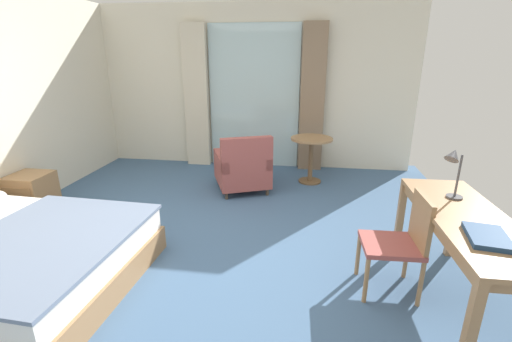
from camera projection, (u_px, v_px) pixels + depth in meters
The scene contains 13 objects.
ground at pixel (203, 259), 3.51m from camera, with size 5.81×6.79×0.10m, color #426084.
wall_back at pixel (252, 88), 6.01m from camera, with size 5.41×0.12×2.71m, color silver.
balcony_glass_door at pixel (254, 98), 5.98m from camera, with size 1.53×0.02×2.38m, color silver.
curtain_panel_left at pixel (196, 97), 6.02m from camera, with size 0.41×0.10×2.39m, color beige.
curtain_panel_right at pixel (312, 99), 5.75m from camera, with size 0.39×0.10×2.39m, color #897056.
bed at pixel (6, 257), 2.97m from camera, with size 2.08×1.76×1.02m.
nightstand at pixel (32, 194), 4.32m from camera, with size 0.44×0.44×0.52m.
writing_desk at pixel (467, 227), 2.59m from camera, with size 0.59×1.59×0.77m.
desk_chair at pixel (401, 239), 2.83m from camera, with size 0.47×0.44×0.85m.
desk_lamp at pixel (454, 165), 2.72m from camera, with size 0.25×0.24×0.48m.
closed_book at pixel (488, 237), 2.23m from camera, with size 0.23×0.33×0.03m, color navy.
armchair_by_window at pixel (243, 169), 5.06m from camera, with size 0.96×1.01×0.85m.
round_cafe_table at pixel (311, 150), 5.33m from camera, with size 0.63×0.63×0.70m.
Camera 1 is at (0.97, -2.94, 1.89)m, focal length 24.63 mm.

